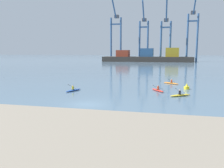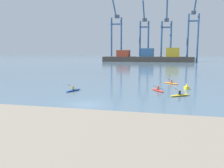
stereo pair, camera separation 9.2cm
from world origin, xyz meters
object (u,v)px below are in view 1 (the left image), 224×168
Objects in this scene: gantry_crane_east_mid at (166,34)px; gantry_crane_east at (193,29)px; kayak_yellow at (180,95)px; gantry_crane_west at (116,33)px; kayak_blue at (73,90)px; container_barge at (148,57)px; kayak_red at (158,90)px; gantry_crane_west_mid at (144,34)px; kayak_orange at (171,83)px; channel_buoy at (187,87)px.

gantry_crane_east_mid is 0.85× the size of gantry_crane_east.
gantry_crane_west is at bearing 106.24° from kayak_yellow.
gantry_crane_east_mid reaches higher than kayak_blue.
gantry_crane_east is (49.19, 1.15, 1.14)m from gantry_crane_west.
container_barge is 17.18× the size of kayak_red.
gantry_crane_west reaches higher than kayak_yellow.
container_barge is 18.91m from gantry_crane_east_mid.
gantry_crane_east is 13.52× the size of kayak_yellow.
kayak_red is (13.58, -120.65, -17.78)m from gantry_crane_west_mid.
kayak_yellow is (0.95, -12.53, 0.00)m from kayak_orange.
kayak_blue is at bearing -104.06° from gantry_crane_east.
gantry_crane_east_mid is at bearing -167.95° from gantry_crane_east.
channel_buoy is at bearing -72.22° from gantry_crane_west.
kayak_yellow is at bearing -96.61° from gantry_crane_east.
container_barge is 17.93× the size of kayak_orange.
kayak_yellow is 0.97× the size of kayak_red.
container_barge is 16.20× the size of kayak_blue.
gantry_crane_east_mid is 11.54× the size of kayak_yellow.
gantry_crane_west_mid reaches higher than kayak_yellow.
gantry_crane_west_mid is at bearing 97.69° from kayak_yellow.
gantry_crane_west_mid reaches higher than container_barge.
channel_buoy is (36.53, -113.91, -18.55)m from gantry_crane_west.
container_barge is at bearing 95.15° from kayak_red.
kayak_yellow is (-14.09, -121.62, -19.88)m from gantry_crane_east.
channel_buoy is (3.76, -111.56, -16.96)m from gantry_crane_east_mid.
gantry_crane_east_mid is 119.61m from kayak_blue.
gantry_crane_west_mid is at bearing 107.59° from container_barge.
kayak_orange is 12.57m from kayak_yellow.
gantry_crane_east is at bearing 75.94° from kayak_blue.
gantry_crane_west_mid is 126.61m from kayak_yellow.
kayak_orange is (1.38, -105.59, -17.15)m from gantry_crane_east_mid.
kayak_orange is 9.23m from kayak_red.
gantry_crane_east is at bearing 81.67° from kayak_red.
container_barge is at bearing -160.96° from gantry_crane_east.
kayak_yellow is (2.32, -118.12, -17.15)m from gantry_crane_east_mid.
kayak_yellow reaches higher than channel_buoy.
gantry_crane_west_mid is 15.71m from gantry_crane_east_mid.
gantry_crane_west_mid reaches higher than kayak_red.
gantry_crane_east_mid is at bearing -4.10° from gantry_crane_west.
gantry_crane_west_mid is 124.94m from kayak_blue.
gantry_crane_west_mid is 122.71m from kayak_red.
gantry_crane_east_mid is 11.71× the size of kayak_orange.
kayak_orange is 0.90× the size of kayak_blue.
gantry_crane_east is 126.37m from kayak_blue.
gantry_crane_east_mid is at bearing 28.72° from container_barge.
kayak_red is at bearing -147.24° from channel_buoy.
kayak_yellow is at bearing -83.40° from container_barge.
gantry_crane_west is 12.48× the size of kayak_orange.
container_barge is at bearing -151.28° from gantry_crane_east_mid.
kayak_orange is at bearing 38.06° from kayak_blue.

